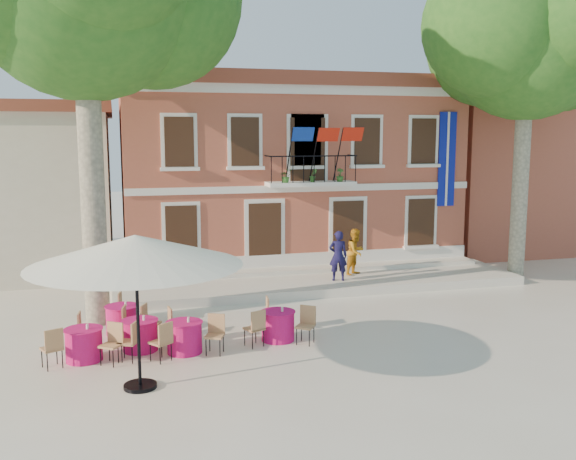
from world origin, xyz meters
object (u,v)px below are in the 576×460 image
at_px(pedestrian_orange, 356,252).
at_px(cafe_table_4, 278,324).
at_px(cafe_table_0, 140,334).
at_px(plane_tree_east, 528,36).
at_px(cafe_table_2, 84,343).
at_px(patio_umbrella, 135,251).
at_px(cafe_table_1, 184,335).
at_px(pedestrian_navy, 338,256).
at_px(cafe_table_3, 122,319).

xyz_separation_m(pedestrian_orange, cafe_table_4, (-4.26, -5.58, -0.69)).
distance_m(pedestrian_orange, cafe_table_0, 9.48).
height_order(pedestrian_orange, cafe_table_0, pedestrian_orange).
height_order(plane_tree_east, cafe_table_2, plane_tree_east).
bearing_deg(cafe_table_4, pedestrian_orange, 52.63).
distance_m(plane_tree_east, patio_umbrella, 16.49).
distance_m(cafe_table_0, cafe_table_4, 3.45).
bearing_deg(cafe_table_0, cafe_table_2, -163.63).
bearing_deg(plane_tree_east, patio_umbrella, -153.00).
relative_size(pedestrian_orange, cafe_table_1, 0.89).
xyz_separation_m(pedestrian_navy, cafe_table_2, (-8.09, -5.11, -0.73)).
height_order(plane_tree_east, pedestrian_orange, plane_tree_east).
xyz_separation_m(pedestrian_orange, cafe_table_2, (-9.02, -5.85, -0.69)).
height_order(cafe_table_3, cafe_table_4, same).
xyz_separation_m(plane_tree_east, pedestrian_orange, (-5.96, 0.86, -7.52)).
height_order(cafe_table_0, cafe_table_2, same).
xyz_separation_m(plane_tree_east, cafe_table_0, (-13.68, -4.62, -8.23)).
height_order(pedestrian_navy, cafe_table_3, pedestrian_navy).
xyz_separation_m(cafe_table_0, cafe_table_2, (-1.30, -0.38, 0.01)).
relative_size(patio_umbrella, pedestrian_navy, 2.54).
distance_m(plane_tree_east, pedestrian_navy, 10.18).
xyz_separation_m(pedestrian_navy, cafe_table_1, (-5.76, -5.17, -0.73)).
relative_size(cafe_table_3, cafe_table_4, 1.06).
relative_size(plane_tree_east, cafe_table_3, 5.94).
bearing_deg(pedestrian_orange, plane_tree_east, -42.59).
height_order(pedestrian_navy, cafe_table_0, pedestrian_navy).
relative_size(cafe_table_1, cafe_table_3, 0.95).
distance_m(plane_tree_east, cafe_table_1, 15.91).
distance_m(pedestrian_orange, cafe_table_4, 7.06).
relative_size(plane_tree_east, cafe_table_2, 6.26).
xyz_separation_m(pedestrian_orange, cafe_table_3, (-8.12, -4.00, -0.70)).
bearing_deg(pedestrian_orange, cafe_table_3, 171.78).
bearing_deg(pedestrian_navy, patio_umbrella, 59.27).
distance_m(cafe_table_0, cafe_table_2, 1.36).
height_order(plane_tree_east, cafe_table_0, plane_tree_east).
bearing_deg(plane_tree_east, cafe_table_1, -158.22).
xyz_separation_m(plane_tree_east, cafe_table_3, (-14.09, -3.14, -8.23)).
bearing_deg(pedestrian_navy, cafe_table_0, 48.13).
bearing_deg(cafe_table_0, cafe_table_4, -1.83).
height_order(cafe_table_0, cafe_table_4, same).
distance_m(pedestrian_navy, pedestrian_orange, 1.19).
bearing_deg(cafe_table_3, pedestrian_navy, 24.35).
relative_size(pedestrian_navy, cafe_table_1, 0.92).
bearing_deg(pedestrian_orange, cafe_table_1, -172.94).
bearing_deg(plane_tree_east, cafe_table_2, -161.55).
bearing_deg(cafe_table_1, pedestrian_navy, 41.93).
bearing_deg(cafe_table_1, cafe_table_2, 178.64).
bearing_deg(cafe_table_4, patio_umbrella, -147.13).
bearing_deg(cafe_table_0, plane_tree_east, 18.65).
xyz_separation_m(plane_tree_east, cafe_table_1, (-12.65, -5.05, -8.22)).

